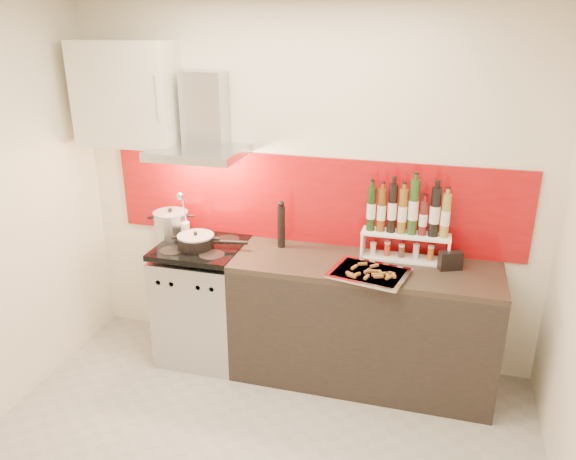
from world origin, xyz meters
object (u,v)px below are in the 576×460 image
(counter, at_px, (362,323))
(saute_pan, at_px, (197,241))
(baking_tray, at_px, (369,273))
(range_stove, at_px, (204,302))
(pepper_mill, at_px, (281,225))
(stock_pot, at_px, (171,224))

(counter, distance_m, saute_pan, 1.31)
(saute_pan, distance_m, baking_tray, 1.26)
(range_stove, distance_m, counter, 1.20)
(pepper_mill, bearing_deg, range_stove, -165.48)
(counter, bearing_deg, stock_pot, 175.67)
(range_stove, height_order, stock_pot, stock_pot)
(counter, height_order, stock_pot, stock_pot)
(range_stove, relative_size, stock_pot, 3.54)
(baking_tray, bearing_deg, counter, 105.29)
(counter, xyz_separation_m, saute_pan, (-1.20, -0.05, 0.51))
(saute_pan, height_order, baking_tray, saute_pan)
(pepper_mill, bearing_deg, stock_pot, -177.93)
(saute_pan, xyz_separation_m, baking_tray, (1.25, -0.12, -0.04))
(saute_pan, bearing_deg, range_stove, 86.64)
(range_stove, distance_m, pepper_mill, 0.86)
(range_stove, bearing_deg, saute_pan, -93.36)
(counter, relative_size, pepper_mill, 5.17)
(range_stove, xyz_separation_m, saute_pan, (-0.00, -0.04, 0.52))
(baking_tray, bearing_deg, stock_pot, 169.57)
(stock_pot, bearing_deg, counter, -4.33)
(counter, bearing_deg, saute_pan, -177.65)
(range_stove, distance_m, saute_pan, 0.52)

